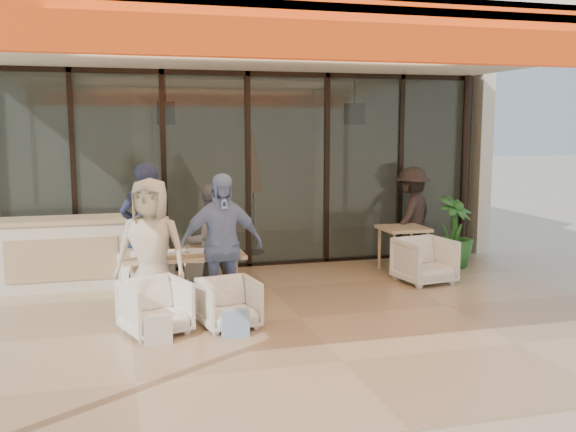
# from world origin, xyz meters

# --- Properties ---
(ground) EXTENTS (70.00, 70.00, 0.00)m
(ground) POSITION_xyz_m (0.00, 0.00, 0.00)
(ground) COLOR #C6B293
(ground) RESTS_ON ground
(terrace_floor) EXTENTS (8.00, 6.00, 0.01)m
(terrace_floor) POSITION_xyz_m (0.00, 0.00, 0.01)
(terrace_floor) COLOR tan
(terrace_floor) RESTS_ON ground
(terrace_structure) EXTENTS (8.00, 6.00, 3.40)m
(terrace_structure) POSITION_xyz_m (0.00, -0.26, 3.25)
(terrace_structure) COLOR silver
(terrace_structure) RESTS_ON ground
(glass_storefront) EXTENTS (8.08, 0.10, 3.20)m
(glass_storefront) POSITION_xyz_m (0.00, 3.00, 1.60)
(glass_storefront) COLOR #9EADA3
(glass_storefront) RESTS_ON ground
(interior_block) EXTENTS (9.05, 3.62, 3.52)m
(interior_block) POSITION_xyz_m (0.01, 5.31, 2.23)
(interior_block) COLOR silver
(interior_block) RESTS_ON ground
(host_counter) EXTENTS (1.85, 0.65, 1.04)m
(host_counter) POSITION_xyz_m (-2.85, 2.30, 0.53)
(host_counter) COLOR silver
(host_counter) RESTS_ON ground
(dining_table) EXTENTS (1.50, 0.90, 0.93)m
(dining_table) POSITION_xyz_m (-1.31, 0.87, 0.69)
(dining_table) COLOR tan
(dining_table) RESTS_ON ground
(chair_far_left) EXTENTS (0.77, 0.75, 0.62)m
(chair_far_left) POSITION_xyz_m (-1.72, 1.81, 0.31)
(chair_far_left) COLOR white
(chair_far_left) RESTS_ON ground
(chair_far_right) EXTENTS (0.60, 0.56, 0.60)m
(chair_far_right) POSITION_xyz_m (-0.88, 1.81, 0.30)
(chair_far_right) COLOR white
(chair_far_right) RESTS_ON ground
(chair_near_left) EXTENTS (0.85, 0.82, 0.70)m
(chair_near_left) POSITION_xyz_m (-1.72, -0.09, 0.35)
(chair_near_left) COLOR white
(chair_near_left) RESTS_ON ground
(chair_near_right) EXTENTS (0.72, 0.69, 0.64)m
(chair_near_right) POSITION_xyz_m (-0.88, -0.09, 0.32)
(chair_near_right) COLOR white
(chair_near_right) RESTS_ON ground
(diner_navy) EXTENTS (0.71, 0.49, 1.87)m
(diner_navy) POSITION_xyz_m (-1.72, 1.31, 0.93)
(diner_navy) COLOR #181C35
(diner_navy) RESTS_ON ground
(diner_grey) EXTENTS (0.84, 0.70, 1.56)m
(diner_grey) POSITION_xyz_m (-0.88, 1.31, 0.78)
(diner_grey) COLOR slate
(diner_grey) RESTS_ON ground
(diner_cream) EXTENTS (0.99, 0.82, 1.74)m
(diner_cream) POSITION_xyz_m (-1.72, 0.41, 0.87)
(diner_cream) COLOR beige
(diner_cream) RESTS_ON ground
(diner_periwinkle) EXTENTS (1.07, 0.51, 1.78)m
(diner_periwinkle) POSITION_xyz_m (-0.88, 0.41, 0.89)
(diner_periwinkle) COLOR #7B97CE
(diner_periwinkle) RESTS_ON ground
(tote_bag_cream) EXTENTS (0.30, 0.10, 0.34)m
(tote_bag_cream) POSITION_xyz_m (-1.72, -0.49, 0.17)
(tote_bag_cream) COLOR silver
(tote_bag_cream) RESTS_ON ground
(tote_bag_blue) EXTENTS (0.30, 0.10, 0.34)m
(tote_bag_blue) POSITION_xyz_m (-0.88, -0.49, 0.17)
(tote_bag_blue) COLOR #99BFD8
(tote_bag_blue) RESTS_ON ground
(side_table) EXTENTS (0.70, 0.70, 0.74)m
(side_table) POSITION_xyz_m (2.30, 1.97, 0.64)
(side_table) COLOR tan
(side_table) RESTS_ON ground
(side_chair) EXTENTS (0.84, 0.80, 0.76)m
(side_chair) POSITION_xyz_m (2.30, 1.22, 0.38)
(side_chair) COLOR white
(side_chair) RESTS_ON ground
(standing_woman) EXTENTS (1.22, 1.16, 1.66)m
(standing_woman) POSITION_xyz_m (2.71, 2.52, 0.83)
(standing_woman) COLOR black
(standing_woman) RESTS_ON ground
(potted_palm) EXTENTS (0.91, 0.91, 1.19)m
(potted_palm) POSITION_xyz_m (3.26, 2.09, 0.59)
(potted_palm) COLOR #1E5919
(potted_palm) RESTS_ON ground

